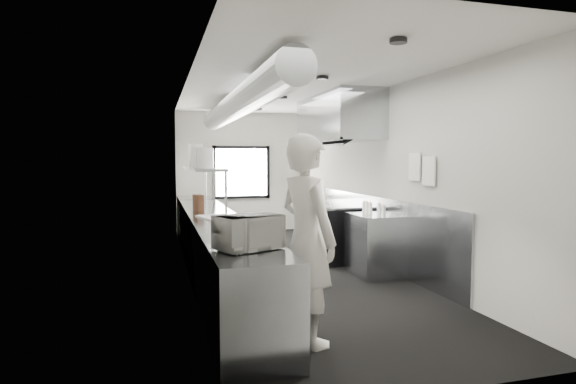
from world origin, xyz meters
TOP-DOWN VIEW (x-y plane):
  - floor at (0.00, 0.00)m, footprint 3.00×8.00m
  - ceiling at (0.00, 0.00)m, footprint 3.00×8.00m
  - wall_back at (0.00, 4.00)m, footprint 3.00×0.02m
  - wall_front at (0.00, -4.00)m, footprint 3.00×0.02m
  - wall_left at (-1.50, 0.00)m, footprint 0.02×8.00m
  - wall_right at (1.50, 0.00)m, footprint 0.02×8.00m
  - wall_cladding at (1.48, 0.30)m, footprint 0.03×5.50m
  - hvac_duct at (-0.70, 0.40)m, footprint 0.40×6.40m
  - service_window at (0.00, 3.96)m, footprint 1.36×0.05m
  - exhaust_hood at (1.10, 0.70)m, footprint 0.81×2.20m
  - prep_counter at (-1.15, -0.50)m, footprint 0.70×6.00m
  - pass_shelf at (-1.19, 1.00)m, footprint 0.45×3.00m
  - range at (1.04, 0.70)m, footprint 0.88×1.60m
  - bottle_station at (1.15, -0.70)m, footprint 0.65×0.80m
  - far_work_table at (-1.15, 3.20)m, footprint 0.70×1.20m
  - notice_sheet_a at (1.47, -1.20)m, footprint 0.02×0.28m
  - notice_sheet_b at (1.47, -1.55)m, footprint 0.02×0.28m
  - line_cook at (-0.60, -2.82)m, footprint 0.66×0.81m
  - microwave at (-1.15, -2.81)m, footprint 0.62×0.55m
  - deli_tub_a at (-1.34, -2.66)m, footprint 0.14×0.14m
  - deli_tub_b at (-1.27, -2.31)m, footprint 0.17×0.17m
  - newspaper at (-1.00, -1.67)m, footprint 0.38×0.43m
  - small_plate at (-1.02, -1.24)m, footprint 0.24×0.24m
  - pastry at (-1.02, -1.24)m, footprint 0.08×0.08m
  - cutting_board at (-1.13, -0.44)m, footprint 0.56×0.66m
  - knife_block at (-1.30, 0.51)m, footprint 0.16×0.25m
  - plate_stack_a at (-1.22, 0.27)m, footprint 0.34×0.34m
  - plate_stack_b at (-1.19, 0.61)m, footprint 0.26×0.26m
  - plate_stack_c at (-1.20, 1.21)m, footprint 0.30×0.30m
  - plate_stack_d at (-1.23, 1.77)m, footprint 0.31×0.31m
  - squeeze_bottle_a at (1.11, -1.02)m, footprint 0.07×0.07m
  - squeeze_bottle_b at (1.11, -0.89)m, footprint 0.06×0.06m
  - squeeze_bottle_c at (1.08, -0.65)m, footprint 0.07×0.07m
  - squeeze_bottle_d at (1.07, -0.56)m, footprint 0.07×0.07m
  - squeeze_bottle_e at (1.11, -0.38)m, footprint 0.06×0.06m

SIDE VIEW (x-z plane):
  - floor at x=0.00m, z-range -0.01..0.01m
  - prep_counter at x=-1.15m, z-range 0.00..0.90m
  - bottle_station at x=1.15m, z-range 0.00..0.90m
  - far_work_table at x=-1.15m, z-range 0.00..0.90m
  - range at x=1.04m, z-range 0.00..0.94m
  - wall_cladding at x=1.48m, z-range 0.00..1.10m
  - newspaper at x=-1.00m, z-range 0.90..0.91m
  - small_plate at x=-1.02m, z-range 0.90..0.92m
  - cutting_board at x=-1.13m, z-range 0.90..0.92m
  - deli_tub_b at x=-1.27m, z-range 0.90..1.00m
  - deli_tub_a at x=-1.34m, z-range 0.90..1.00m
  - pastry at x=-1.02m, z-range 0.92..1.00m
  - line_cook at x=-0.60m, z-range 0.00..1.93m
  - squeeze_bottle_e at x=1.11m, z-range 0.90..1.06m
  - squeeze_bottle_a at x=1.11m, z-range 0.90..1.06m
  - squeeze_bottle_c at x=1.08m, z-range 0.90..1.07m
  - squeeze_bottle_b at x=1.11m, z-range 0.90..1.08m
  - squeeze_bottle_d at x=1.07m, z-range 0.90..1.08m
  - knife_block at x=-1.30m, z-range 0.90..1.15m
  - microwave at x=-1.15m, z-range 0.90..1.21m
  - service_window at x=0.00m, z-range 0.77..2.02m
  - wall_back at x=0.00m, z-range 0.00..2.80m
  - wall_front at x=0.00m, z-range 0.00..2.80m
  - wall_left at x=-1.50m, z-range 0.00..2.80m
  - wall_right at x=1.50m, z-range 0.00..2.80m
  - pass_shelf at x=-1.19m, z-range 1.20..1.88m
  - notice_sheet_b at x=1.47m, z-range 1.36..1.74m
  - notice_sheet_a at x=1.47m, z-range 1.41..1.79m
  - plate_stack_b at x=-1.19m, z-range 1.57..1.86m
  - plate_stack_a at x=-1.22m, z-range 1.57..1.87m
  - plate_stack_c at x=-1.20m, z-range 1.57..1.91m
  - plate_stack_d at x=-1.23m, z-range 1.57..1.98m
  - exhaust_hood at x=1.10m, z-range 1.95..2.83m
  - hvac_duct at x=-0.70m, z-range 2.35..2.75m
  - ceiling at x=0.00m, z-range 2.79..2.80m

